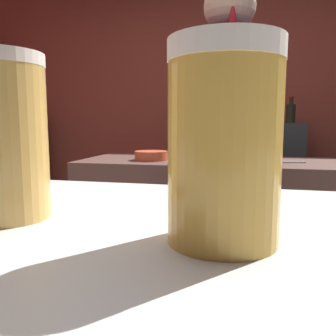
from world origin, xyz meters
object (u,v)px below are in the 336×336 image
at_px(mixing_bowl, 151,156).
at_px(bottle_hot_sauce, 236,114).
at_px(bottle_vinegar, 291,112).
at_px(chefs_knife, 283,162).
at_px(pint_glass_near, 4,138).
at_px(pint_glass_far, 224,144).
at_px(mini_fridge, 9,176).
at_px(bartender, 227,154).

bearing_deg(mixing_bowl, bottle_hot_sauce, 71.80).
distance_m(mixing_bowl, bottle_vinegar, 1.49).
distance_m(chefs_knife, pint_glass_near, 1.74).
relative_size(pint_glass_far, bottle_vinegar, 0.64).
relative_size(mini_fridge, bartender, 0.70).
bearing_deg(pint_glass_near, chefs_knife, 76.44).
relative_size(mini_fridge, bottle_vinegar, 5.43).
distance_m(mixing_bowl, chefs_knife, 0.73).
height_order(pint_glass_near, bottle_hot_sauce, bottle_hot_sauce).
xyz_separation_m(chefs_knife, bottle_hot_sauce, (-0.30, 1.30, 0.29)).
bearing_deg(mixing_bowl, bottle_vinegar, 52.76).
bearing_deg(pint_glass_far, bottle_vinegar, 82.69).
xyz_separation_m(chefs_knife, bottle_vinegar, (0.16, 1.14, 0.30)).
distance_m(pint_glass_near, pint_glass_far, 0.20).
distance_m(bartender, bottle_vinegar, 1.62).
xyz_separation_m(mini_fridge, chefs_knife, (2.50, -1.05, 0.32)).
height_order(mini_fridge, bottle_hot_sauce, bottle_hot_sauce).
distance_m(mini_fridge, bottle_hot_sauce, 2.30).
distance_m(pint_glass_near, bottle_hot_sauce, 2.99).
bearing_deg(pint_glass_near, bottle_hot_sauce, 87.87).
height_order(chefs_knife, pint_glass_far, pint_glass_far).
xyz_separation_m(mixing_bowl, bottle_vinegar, (0.89, 1.17, 0.27)).
height_order(chefs_knife, bottle_hot_sauce, bottle_hot_sauce).
xyz_separation_m(bartender, mixing_bowl, (-0.45, 0.38, -0.05)).
height_order(mixing_bowl, chefs_knife, mixing_bowl).
xyz_separation_m(mini_fridge, pint_glass_near, (2.10, -2.73, 0.52)).
bearing_deg(mini_fridge, pint_glass_near, -52.47).
relative_size(bartender, pint_glass_near, 11.72).
xyz_separation_m(mixing_bowl, pint_glass_near, (0.33, -1.66, 0.18)).
bearing_deg(bottle_vinegar, pint_glass_far, -97.31).
xyz_separation_m(pint_glass_near, bottle_vinegar, (0.56, 2.83, 0.10)).
bearing_deg(bottle_hot_sauce, chefs_knife, -77.22).
bearing_deg(chefs_knife, bartender, -139.26).
distance_m(mini_fridge, pint_glass_near, 3.48).
bearing_deg(pint_glass_near, mini_fridge, 127.53).
bearing_deg(mini_fridge, pint_glass_far, -50.18).
height_order(bartender, pint_glass_near, bartender).
bearing_deg(chefs_knife, bottle_vinegar, 67.49).
bearing_deg(bottle_hot_sauce, bottle_vinegar, -19.26).
relative_size(mini_fridge, pint_glass_far, 8.44).
relative_size(chefs_knife, pint_glass_near, 1.62).
xyz_separation_m(pint_glass_far, bottle_vinegar, (0.37, 2.85, 0.10)).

